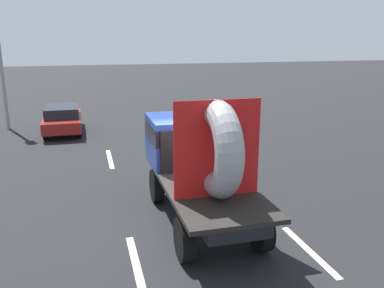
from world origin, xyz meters
The scene contains 7 objects.
ground_plane centered at (0.00, 0.00, 0.00)m, with size 120.00×120.00×0.00m, color black.
flatbed_truck centered at (0.05, 0.40, 1.62)m, with size 2.02×5.15×3.26m.
distant_sedan centered at (-3.67, 11.04, 0.69)m, with size 1.70×3.96×1.29m.
lane_dash_left_near centered at (-1.81, -1.75, 0.00)m, with size 2.51×0.16×0.01m, color beige.
lane_dash_left_far centered at (-1.81, 5.96, 0.00)m, with size 2.47×0.16×0.01m, color beige.
lane_dash_right_near centered at (1.90, -2.10, 0.00)m, with size 2.26×0.16×0.01m, color beige.
lane_dash_right_far centered at (1.90, 5.54, 0.00)m, with size 2.72×0.16×0.01m, color beige.
Camera 1 is at (-2.62, -9.11, 4.51)m, focal length 37.99 mm.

